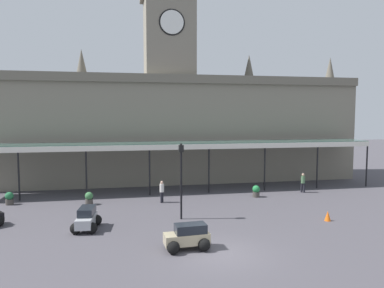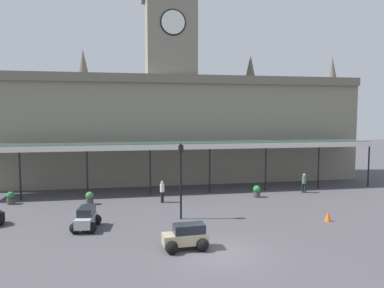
{
  "view_description": "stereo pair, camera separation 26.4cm",
  "coord_description": "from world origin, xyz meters",
  "px_view_note": "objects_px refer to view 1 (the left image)",
  "views": [
    {
      "loc": [
        -4.6,
        -16.28,
        6.71
      ],
      "look_at": [
        0.0,
        7.8,
        4.71
      ],
      "focal_mm": 33.48,
      "sensor_mm": 36.0,
      "label": 1
    },
    {
      "loc": [
        -4.34,
        -16.33,
        6.71
      ],
      "look_at": [
        0.0,
        7.8,
        4.71
      ],
      "focal_mm": 33.48,
      "sensor_mm": 36.0,
      "label": 2
    }
  ],
  "objects_px": {
    "planter_near_kerb": "(256,191)",
    "planter_forecourt_centre": "(89,198)",
    "car_silver_estate": "(87,220)",
    "traffic_cone": "(328,216)",
    "car_beige_estate": "(187,238)",
    "pedestrian_beside_cars": "(303,182)",
    "pedestrian_near_entrance": "(162,191)",
    "victorian_lamppost": "(181,172)",
    "planter_by_canopy": "(9,198)"
  },
  "relations": [
    {
      "from": "planter_near_kerb",
      "to": "planter_forecourt_centre",
      "type": "distance_m",
      "value": 13.2
    },
    {
      "from": "car_silver_estate",
      "to": "traffic_cone",
      "type": "relative_size",
      "value": 3.68
    },
    {
      "from": "car_beige_estate",
      "to": "pedestrian_beside_cars",
      "type": "relative_size",
      "value": 1.38
    },
    {
      "from": "car_beige_estate",
      "to": "pedestrian_near_entrance",
      "type": "bearing_deg",
      "value": 91.48
    },
    {
      "from": "victorian_lamppost",
      "to": "planter_near_kerb",
      "type": "xyz_separation_m",
      "value": [
        7.0,
        4.98,
        -2.57
      ]
    },
    {
      "from": "planter_by_canopy",
      "to": "planter_near_kerb",
      "type": "xyz_separation_m",
      "value": [
        19.06,
        -1.09,
        0.0
      ]
    },
    {
      "from": "pedestrian_near_entrance",
      "to": "pedestrian_beside_cars",
      "type": "xyz_separation_m",
      "value": [
        12.37,
        1.25,
        0.0
      ]
    },
    {
      "from": "victorian_lamppost",
      "to": "planter_forecourt_centre",
      "type": "bearing_deg",
      "value": 141.34
    },
    {
      "from": "car_silver_estate",
      "to": "planter_near_kerb",
      "type": "height_order",
      "value": "car_silver_estate"
    },
    {
      "from": "car_silver_estate",
      "to": "pedestrian_near_entrance",
      "type": "xyz_separation_m",
      "value": [
        5.02,
        5.59,
        0.34
      ]
    },
    {
      "from": "traffic_cone",
      "to": "planter_forecourt_centre",
      "type": "distance_m",
      "value": 16.84
    },
    {
      "from": "traffic_cone",
      "to": "planter_near_kerb",
      "type": "height_order",
      "value": "planter_near_kerb"
    },
    {
      "from": "pedestrian_near_entrance",
      "to": "pedestrian_beside_cars",
      "type": "relative_size",
      "value": 1.0
    },
    {
      "from": "pedestrian_near_entrance",
      "to": "victorian_lamppost",
      "type": "bearing_deg",
      "value": -80.49
    },
    {
      "from": "car_silver_estate",
      "to": "traffic_cone",
      "type": "xyz_separation_m",
      "value": [
        14.86,
        -1.15,
        -0.25
      ]
    },
    {
      "from": "car_silver_estate",
      "to": "planter_forecourt_centre",
      "type": "bearing_deg",
      "value": 93.9
    },
    {
      "from": "car_silver_estate",
      "to": "planter_forecourt_centre",
      "type": "distance_m",
      "value": 5.97
    },
    {
      "from": "traffic_cone",
      "to": "planter_by_canopy",
      "type": "distance_m",
      "value": 22.67
    },
    {
      "from": "pedestrian_beside_cars",
      "to": "car_beige_estate",
      "type": "bearing_deg",
      "value": -137.69
    },
    {
      "from": "pedestrian_beside_cars",
      "to": "planter_by_canopy",
      "type": "bearing_deg",
      "value": 179.45
    },
    {
      "from": "planter_by_canopy",
      "to": "planter_forecourt_centre",
      "type": "bearing_deg",
      "value": -10.76
    },
    {
      "from": "traffic_cone",
      "to": "planter_by_canopy",
      "type": "relative_size",
      "value": 0.66
    },
    {
      "from": "car_silver_estate",
      "to": "pedestrian_beside_cars",
      "type": "xyz_separation_m",
      "value": [
        17.39,
        6.84,
        0.34
      ]
    },
    {
      "from": "car_silver_estate",
      "to": "pedestrian_near_entrance",
      "type": "distance_m",
      "value": 7.52
    },
    {
      "from": "pedestrian_near_entrance",
      "to": "pedestrian_beside_cars",
      "type": "bearing_deg",
      "value": 5.78
    },
    {
      "from": "car_silver_estate",
      "to": "victorian_lamppost",
      "type": "bearing_deg",
      "value": 9.73
    },
    {
      "from": "traffic_cone",
      "to": "planter_forecourt_centre",
      "type": "bearing_deg",
      "value": 155.06
    },
    {
      "from": "victorian_lamppost",
      "to": "planter_by_canopy",
      "type": "xyz_separation_m",
      "value": [
        -12.06,
        6.07,
        -2.57
      ]
    },
    {
      "from": "planter_by_canopy",
      "to": "planter_forecourt_centre",
      "type": "distance_m",
      "value": 5.96
    },
    {
      "from": "car_silver_estate",
      "to": "traffic_cone",
      "type": "bearing_deg",
      "value": -4.41
    },
    {
      "from": "pedestrian_near_entrance",
      "to": "planter_near_kerb",
      "type": "bearing_deg",
      "value": 2.83
    },
    {
      "from": "car_silver_estate",
      "to": "victorian_lamppost",
      "type": "relative_size",
      "value": 0.47
    },
    {
      "from": "pedestrian_near_entrance",
      "to": "planter_by_canopy",
      "type": "xyz_separation_m",
      "value": [
        -11.29,
        1.48,
        -0.42
      ]
    },
    {
      "from": "pedestrian_beside_cars",
      "to": "car_silver_estate",
      "type": "bearing_deg",
      "value": -158.53
    },
    {
      "from": "pedestrian_near_entrance",
      "to": "victorian_lamppost",
      "type": "relative_size",
      "value": 0.34
    },
    {
      "from": "traffic_cone",
      "to": "planter_by_canopy",
      "type": "height_order",
      "value": "planter_by_canopy"
    },
    {
      "from": "victorian_lamppost",
      "to": "traffic_cone",
      "type": "bearing_deg",
      "value": -13.28
    },
    {
      "from": "car_beige_estate",
      "to": "planter_near_kerb",
      "type": "xyz_separation_m",
      "value": [
        7.51,
        10.16,
        -0.07
      ]
    },
    {
      "from": "planter_near_kerb",
      "to": "traffic_cone",
      "type": "bearing_deg",
      "value": -73.8
    },
    {
      "from": "car_beige_estate",
      "to": "planter_near_kerb",
      "type": "relative_size",
      "value": 2.4
    },
    {
      "from": "car_silver_estate",
      "to": "planter_near_kerb",
      "type": "distance_m",
      "value": 14.12
    },
    {
      "from": "car_beige_estate",
      "to": "traffic_cone",
      "type": "distance_m",
      "value": 10.06
    },
    {
      "from": "planter_near_kerb",
      "to": "car_silver_estate",
      "type": "bearing_deg",
      "value": -154.98
    },
    {
      "from": "planter_near_kerb",
      "to": "victorian_lamppost",
      "type": "bearing_deg",
      "value": -144.57
    },
    {
      "from": "pedestrian_beside_cars",
      "to": "victorian_lamppost",
      "type": "bearing_deg",
      "value": -153.25
    },
    {
      "from": "car_beige_estate",
      "to": "pedestrian_near_entrance",
      "type": "relative_size",
      "value": 1.38
    },
    {
      "from": "victorian_lamppost",
      "to": "planter_by_canopy",
      "type": "height_order",
      "value": "victorian_lamppost"
    },
    {
      "from": "planter_near_kerb",
      "to": "planter_forecourt_centre",
      "type": "height_order",
      "value": "same"
    },
    {
      "from": "car_beige_estate",
      "to": "victorian_lamppost",
      "type": "height_order",
      "value": "victorian_lamppost"
    },
    {
      "from": "planter_by_canopy",
      "to": "victorian_lamppost",
      "type": "bearing_deg",
      "value": -26.73
    }
  ]
}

